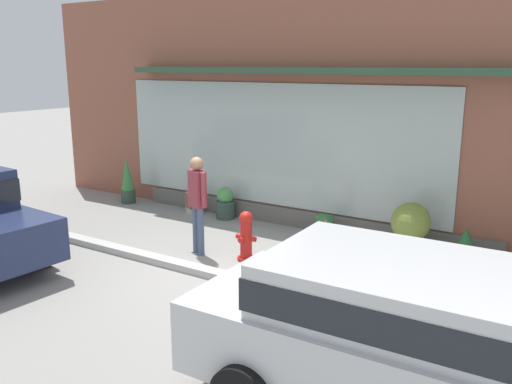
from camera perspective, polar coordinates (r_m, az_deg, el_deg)
ground_plane at (r=8.95m, az=-4.62°, el=-8.35°), size 60.00×60.00×0.00m
curb_strip at (r=8.78m, az=-5.42°, el=-8.38°), size 14.00×0.24×0.12m
storefront at (r=11.07m, az=5.14°, el=8.38°), size 14.00×0.81×4.80m
fire_hydrant at (r=9.26m, az=-1.06°, el=-4.65°), size 0.38×0.35×0.87m
pedestrian_with_handbag at (r=9.50m, az=-6.25°, el=-0.58°), size 0.63×0.38×1.75m
parked_car_silver at (r=5.28m, az=16.54°, el=-14.35°), size 4.50×2.04×1.57m
potted_plant_by_entrance at (r=10.49m, az=7.23°, el=-3.68°), size 0.39×0.39×0.51m
potted_plant_trailing_edge at (r=13.44m, az=-13.41°, el=1.09°), size 0.35×0.35×1.11m
potted_plant_corner_tall at (r=12.27m, az=-6.58°, el=-0.16°), size 0.40×0.40×0.94m
potted_plant_window_left at (r=9.53m, az=21.17°, el=-5.69°), size 0.51×0.51×0.71m
potted_plant_window_center at (r=9.73m, az=15.97°, el=-3.60°), size 0.68×0.68×0.99m
potted_plant_near_hydrant at (r=11.80m, az=-3.25°, el=-1.20°), size 0.41×0.41×0.71m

